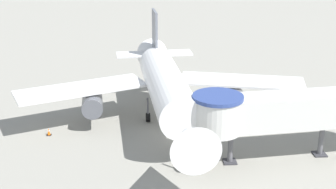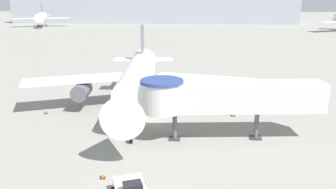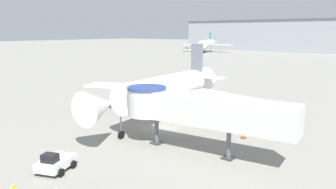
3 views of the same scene
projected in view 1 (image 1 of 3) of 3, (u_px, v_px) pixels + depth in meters
ground_plane at (184, 137)px, 43.76m from camera, size 800.00×800.00×0.00m
main_airplane at (166, 86)px, 44.72m from camera, size 29.31×26.01×9.96m
jet_bridge at (281, 111)px, 38.36m from camera, size 17.60×4.83×6.05m
traffic_cone_starboard_wing at (281, 121)px, 46.32m from camera, size 0.51×0.51×0.83m
traffic_cone_port_wing at (49, 132)px, 44.11m from camera, size 0.43×0.43×0.71m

